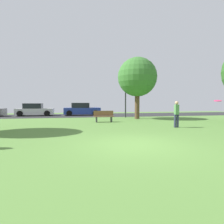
# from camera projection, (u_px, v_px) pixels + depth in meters

# --- Properties ---
(ground_plane) EXTENTS (44.00, 44.00, 0.00)m
(ground_plane) POSITION_uv_depth(u_px,v_px,m) (134.00, 145.00, 7.01)
(ground_plane) COLOR #547F38
(road_strip) EXTENTS (44.00, 6.40, 0.01)m
(road_strip) POSITION_uv_depth(u_px,v_px,m) (94.00, 115.00, 22.69)
(road_strip) COLOR #28282B
(road_strip) RESTS_ON ground_plane
(birch_tree_lone) EXTENTS (3.69, 3.69, 5.82)m
(birch_tree_lone) POSITION_uv_depth(u_px,v_px,m) (137.00, 77.00, 17.66)
(birch_tree_lone) COLOR brown
(birch_tree_lone) RESTS_ON ground_plane
(person_thrower) EXTENTS (0.30, 0.35, 1.67)m
(person_thrower) POSITION_uv_depth(u_px,v_px,m) (177.00, 113.00, 11.75)
(person_thrower) COLOR #2D334C
(person_thrower) RESTS_ON ground_plane
(frisbee_disc) EXTENTS (0.37, 0.37, 0.06)m
(frisbee_disc) POSITION_uv_depth(u_px,v_px,m) (218.00, 101.00, 7.28)
(frisbee_disc) COLOR #EA2D6B
(parked_car_silver) EXTENTS (4.10, 1.95, 1.45)m
(parked_car_silver) POSITION_uv_depth(u_px,v_px,m) (35.00, 110.00, 21.74)
(parked_car_silver) COLOR #B7B7BC
(parked_car_silver) RESTS_ON ground_plane
(parked_car_blue) EXTENTS (4.33, 2.01, 1.51)m
(parked_car_blue) POSITION_uv_depth(u_px,v_px,m) (82.00, 110.00, 22.70)
(parked_car_blue) COLOR #233893
(parked_car_blue) RESTS_ON ground_plane
(park_bench) EXTENTS (1.60, 0.45, 0.90)m
(park_bench) POSITION_uv_depth(u_px,v_px,m) (104.00, 116.00, 14.99)
(park_bench) COLOR brown
(park_bench) RESTS_ON ground_plane
(street_lamp_post) EXTENTS (0.14, 0.14, 4.50)m
(street_lamp_post) POSITION_uv_depth(u_px,v_px,m) (126.00, 96.00, 19.41)
(street_lamp_post) COLOR #2D2D33
(street_lamp_post) RESTS_ON ground_plane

